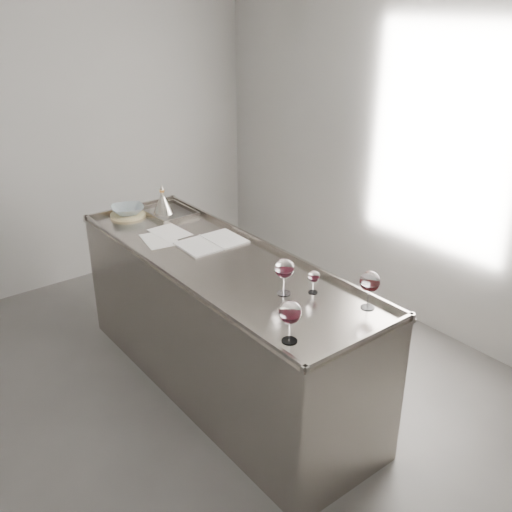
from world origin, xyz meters
TOP-DOWN VIEW (x-y plane):
  - room_shell at (0.00, 0.00)m, footprint 4.54×5.04m
  - counter at (0.50, 0.30)m, footprint 0.77×2.42m
  - wine_glass_left at (0.24, -0.67)m, footprint 0.11×0.11m
  - wine_glass_middle at (0.53, -0.29)m, footprint 0.11×0.11m
  - wine_glass_right at (0.78, -0.68)m, footprint 0.11×0.11m
  - wine_glass_small at (0.66, -0.38)m, footprint 0.07×0.07m
  - notebook at (0.61, 0.55)m, footprint 0.43×0.30m
  - loose_paper_top at (0.37, 0.81)m, footprint 0.26×0.33m
  - loose_paper_under at (0.48, 0.88)m, footprint 0.22×0.30m
  - trivet at (0.41, 1.36)m, footprint 0.26×0.26m
  - ceramic_bowl at (0.41, 1.36)m, footprint 0.30×0.30m
  - wine_funnel at (0.65, 1.25)m, footprint 0.16×0.16m

SIDE VIEW (x-z plane):
  - counter at x=0.50m, z-range -0.01..0.96m
  - loose_paper_top at x=0.37m, z-range 0.94..0.94m
  - loose_paper_under at x=0.48m, z-range 0.94..0.94m
  - notebook at x=0.61m, z-range 0.94..0.95m
  - trivet at x=0.41m, z-range 0.94..0.96m
  - ceramic_bowl at x=0.41m, z-range 0.96..1.02m
  - wine_funnel at x=0.65m, z-range 0.90..1.12m
  - wine_glass_small at x=0.66m, z-range 0.97..1.10m
  - wine_glass_right at x=0.78m, z-range 0.98..1.19m
  - wine_glass_middle at x=0.53m, z-range 0.98..1.20m
  - wine_glass_left at x=0.24m, z-range 0.98..1.20m
  - room_shell at x=0.00m, z-range -0.02..2.82m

